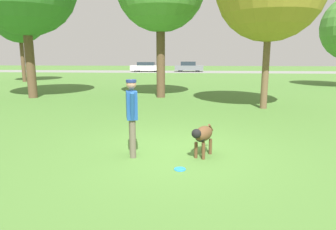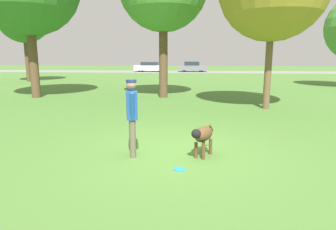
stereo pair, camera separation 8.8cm
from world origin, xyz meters
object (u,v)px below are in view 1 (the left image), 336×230
object	(u,v)px
tree_far_left	(19,17)
parked_car_grey	(189,67)
dog	(203,135)
frisbee	(180,169)
person	(132,112)
parked_car_white	(147,67)

from	to	relation	value
tree_far_left	parked_car_grey	world-z (taller)	tree_far_left
dog	frisbee	bearing A→B (deg)	-4.52
person	dog	xyz separation A→B (m)	(1.50, 0.08, -0.49)
dog	frisbee	xyz separation A→B (m)	(-0.45, -0.80, -0.47)
person	tree_far_left	xyz separation A→B (m)	(-12.78, 18.02, 4.27)
person	parked_car_white	size ratio (longest dim) A/B	0.37
dog	parked_car_grey	xyz separation A→B (m)	(-0.75, 35.34, 0.20)
tree_far_left	parked_car_white	bearing A→B (deg)	65.33
dog	tree_far_left	xyz separation A→B (m)	(-14.28, 17.94, 4.77)
person	tree_far_left	size ratio (longest dim) A/B	0.22
person	frisbee	distance (m)	1.59
tree_far_left	dog	bearing A→B (deg)	-51.48
dog	tree_far_left	bearing A→B (deg)	-116.76
parked_car_white	tree_far_left	bearing A→B (deg)	-114.45
dog	parked_car_grey	bearing A→B (deg)	-154.06
person	parked_car_white	bearing A→B (deg)	173.55
parked_car_white	parked_car_grey	bearing A→B (deg)	4.61
parked_car_white	person	bearing A→B (deg)	-81.66
frisbee	parked_car_grey	size ratio (longest dim) A/B	0.06
frisbee	parked_car_white	size ratio (longest dim) A/B	0.05
person	tree_far_left	world-z (taller)	tree_far_left
frisbee	parked_car_white	distance (m)	36.21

